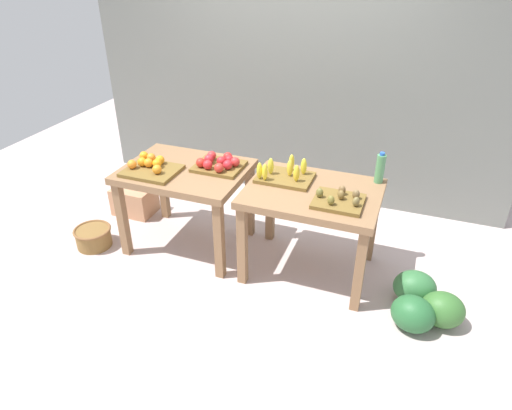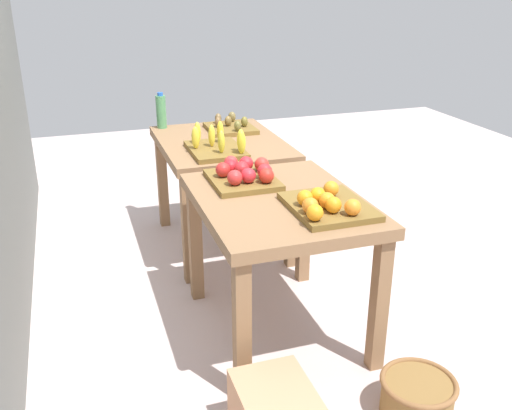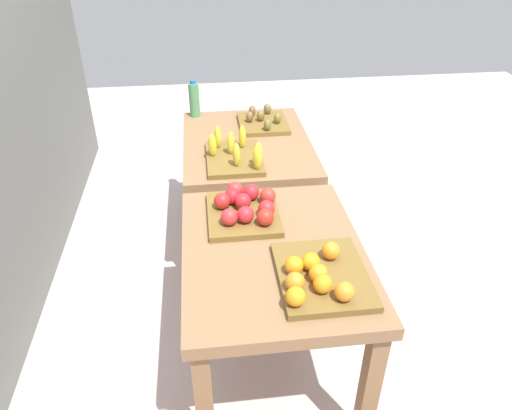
# 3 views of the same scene
# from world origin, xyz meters

# --- Properties ---
(ground_plane) EXTENTS (8.00, 8.00, 0.00)m
(ground_plane) POSITION_xyz_m (0.00, 0.00, 0.00)
(ground_plane) COLOR #C3AFAD
(display_table_left) EXTENTS (1.04, 0.80, 0.77)m
(display_table_left) POSITION_xyz_m (-0.56, 0.00, 0.65)
(display_table_left) COLOR olive
(display_table_left) RESTS_ON ground_plane
(display_table_right) EXTENTS (1.04, 0.80, 0.77)m
(display_table_right) POSITION_xyz_m (0.56, 0.00, 0.65)
(display_table_right) COLOR olive
(display_table_right) RESTS_ON ground_plane
(orange_bin) EXTENTS (0.44, 0.36, 0.11)m
(orange_bin) POSITION_xyz_m (-0.80, -0.15, 0.81)
(orange_bin) COLOR brown
(orange_bin) RESTS_ON display_table_left
(apple_bin) EXTENTS (0.40, 0.35, 0.11)m
(apple_bin) POSITION_xyz_m (-0.28, 0.10, 0.81)
(apple_bin) COLOR brown
(apple_bin) RESTS_ON display_table_left
(banana_crate) EXTENTS (0.44, 0.32, 0.17)m
(banana_crate) POSITION_xyz_m (0.29, 0.10, 0.81)
(banana_crate) COLOR brown
(banana_crate) RESTS_ON display_table_right
(kiwi_bin) EXTENTS (0.36, 0.32, 0.10)m
(kiwi_bin) POSITION_xyz_m (0.79, -0.13, 0.80)
(kiwi_bin) COLOR brown
(kiwi_bin) RESTS_ON display_table_right
(water_bottle) EXTENTS (0.07, 0.07, 0.26)m
(water_bottle) POSITION_xyz_m (1.01, 0.32, 0.89)
(water_bottle) COLOR #4C8C59
(water_bottle) RESTS_ON display_table_right
(watermelon_pile) EXTENTS (0.54, 0.62, 0.27)m
(watermelon_pile) POSITION_xyz_m (1.50, -0.26, 0.13)
(watermelon_pile) COLOR #366A2E
(watermelon_pile) RESTS_ON ground_plane
(wicker_basket) EXTENTS (0.34, 0.34, 0.18)m
(wicker_basket) POSITION_xyz_m (-1.37, -0.35, 0.10)
(wicker_basket) COLOR brown
(wicker_basket) RESTS_ON ground_plane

